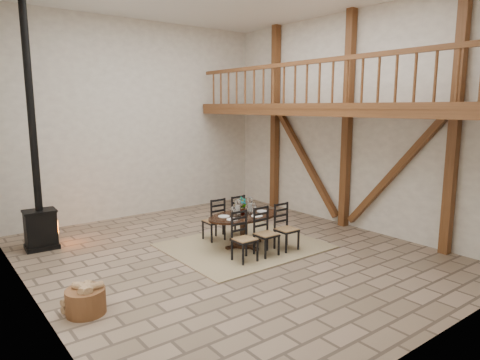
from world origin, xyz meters
TOP-DOWN VIEW (x-y plane):
  - ground at (0.00, 0.00)m, footprint 8.00×8.00m
  - room_shell at (1.19, 0.00)m, footprint 7.02×8.02m
  - rug at (0.50, 0.22)m, footprint 3.00×2.50m
  - dining_table at (0.50, 0.12)m, footprint 1.61×1.79m
  - wood_stove at (-2.84, 2.59)m, footprint 0.64×0.51m
  - log_basket at (-3.02, -0.73)m, footprint 0.54×0.54m
  - log_stack at (-3.14, -0.59)m, footprint 0.35×0.28m

SIDE VIEW (x-z plane):
  - ground at x=0.00m, z-range 0.00..0.00m
  - rug at x=0.50m, z-range 0.00..0.02m
  - log_stack at x=-3.14m, z-range 0.00..0.21m
  - log_basket at x=-3.02m, z-range -0.03..0.42m
  - dining_table at x=0.50m, z-range -0.14..0.89m
  - wood_stove at x=-2.84m, z-range -1.36..3.64m
  - room_shell at x=1.19m, z-range 0.51..5.52m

